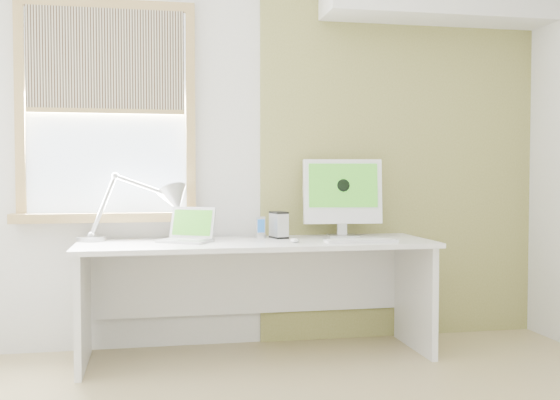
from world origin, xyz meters
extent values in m
cube|color=silver|center=(0.00, 1.76, 1.30)|extent=(4.00, 0.02, 2.60)
cube|color=olive|center=(1.00, 1.74, 1.30)|extent=(2.00, 0.02, 2.60)
cube|color=#9C7E47|center=(-1.53, 1.72, 1.55)|extent=(0.06, 0.06, 1.42)
cube|color=#9C7E47|center=(-0.47, 1.72, 1.55)|extent=(0.06, 0.06, 1.42)
cube|color=#9C7E47|center=(-1.00, 1.72, 2.23)|extent=(1.00, 0.06, 0.06)
cube|color=#9C7E47|center=(-1.00, 1.70, 0.87)|extent=(1.20, 0.14, 0.06)
cube|color=#D1E2F9|center=(-1.00, 1.74, 1.55)|extent=(1.00, 0.01, 1.30)
cube|color=beige|center=(-1.00, 1.70, 1.88)|extent=(0.98, 0.02, 0.65)
cube|color=#9C7E47|center=(-1.00, 1.70, 1.55)|extent=(0.98, 0.03, 0.03)
cube|color=white|center=(-0.08, 1.38, 0.71)|extent=(2.20, 0.70, 0.03)
cube|color=white|center=(-1.13, 1.38, 0.35)|extent=(0.04, 0.64, 0.70)
cube|color=white|center=(0.97, 1.38, 0.35)|extent=(0.04, 0.64, 0.70)
cube|color=white|center=(-0.08, 1.70, 0.45)|extent=(2.08, 0.02, 0.48)
cylinder|color=#B8BBBD|center=(-1.10, 1.60, 0.74)|extent=(0.20, 0.20, 0.03)
sphere|color=#B8BBBD|center=(-1.10, 1.60, 0.76)|extent=(0.06, 0.06, 0.05)
cylinder|color=#B8BBBD|center=(-1.02, 1.61, 0.95)|extent=(0.18, 0.05, 0.38)
sphere|color=#B8BBBD|center=(-0.95, 1.62, 1.14)|extent=(0.05, 0.05, 0.05)
cylinder|color=#B8BBBD|center=(-0.78, 1.62, 1.07)|extent=(0.35, 0.03, 0.15)
sphere|color=#B8BBBD|center=(-0.61, 1.62, 1.01)|extent=(0.05, 0.05, 0.04)
cone|color=#B8BBBD|center=(-0.58, 1.63, 0.98)|extent=(0.29, 0.31, 0.23)
cube|color=#B8BBBD|center=(-0.53, 1.42, 0.74)|extent=(0.36, 0.33, 0.02)
cube|color=#B2B5B7|center=(-0.53, 1.42, 0.75)|extent=(0.28, 0.24, 0.00)
cube|color=#B8BBBD|center=(-0.47, 1.51, 0.84)|extent=(0.29, 0.21, 0.20)
cube|color=#33841C|center=(-0.48, 1.50, 0.84)|extent=(0.25, 0.17, 0.16)
cylinder|color=#B8BBBD|center=(-0.03, 1.57, 0.74)|extent=(0.09, 0.09, 0.02)
cube|color=#B8BBBD|center=(-0.03, 1.57, 0.81)|extent=(0.06, 0.02, 0.12)
cube|color=#194C99|center=(-0.03, 1.56, 0.81)|extent=(0.05, 0.01, 0.09)
cube|color=#B8BBBD|center=(0.09, 1.54, 0.82)|extent=(0.11, 0.15, 0.17)
cube|color=black|center=(0.09, 1.54, 0.90)|extent=(0.11, 0.15, 0.01)
cube|color=black|center=(0.09, 1.54, 0.74)|extent=(0.11, 0.15, 0.01)
cube|color=#B8BBBD|center=(0.53, 1.55, 0.74)|extent=(0.21, 0.19, 0.01)
cube|color=#B8BBBD|center=(0.53, 1.58, 0.83)|extent=(0.07, 0.03, 0.17)
cube|color=white|center=(0.53, 1.57, 1.03)|extent=(0.53, 0.14, 0.43)
cube|color=#33841C|center=(0.53, 1.54, 1.07)|extent=(0.46, 0.07, 0.29)
cylinder|color=black|center=(0.52, 1.54, 1.07)|extent=(0.09, 0.02, 0.09)
cube|color=white|center=(0.54, 1.20, 0.74)|extent=(0.45, 0.13, 0.02)
cube|color=white|center=(0.54, 1.20, 0.75)|extent=(0.41, 0.10, 0.00)
ellipsoid|color=white|center=(0.13, 1.25, 0.74)|extent=(0.07, 0.10, 0.03)
camera|label=1|loc=(-0.73, -2.67, 1.16)|focal=42.40mm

